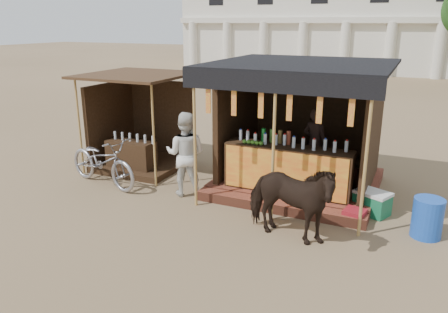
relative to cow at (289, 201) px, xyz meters
The scene contains 10 objects.
ground 1.90m from the cow, 148.82° to the right, with size 120.00×120.00×0.00m, color #846B4C.
main_stall 2.51m from the cow, 101.46° to the left, with size 3.60×3.61×2.78m.
secondary_stall 5.22m from the cow, 153.57° to the left, with size 2.40×2.40×2.38m.
cow is the anchor object (origin of this frame).
motorbike 4.65m from the cow, 169.97° to the left, with size 0.75×2.15×1.13m, color #9A9AA2.
bystander 2.80m from the cow, 157.12° to the left, with size 0.88×0.68×1.81m, color silver.
blue_barrel 2.43m from the cow, 26.86° to the left, with size 0.51×0.51×0.70m, color blue.
red_crate 1.55m from the cow, 48.94° to the left, with size 0.37×0.36×0.28m, color maroon.
cooler 2.12m from the cow, 54.98° to the left, with size 0.76×0.66×0.46m.
background_building 29.42m from the cow, 96.89° to the left, with size 26.00×7.45×8.18m.
Camera 1 is at (3.31, -5.67, 3.56)m, focal length 35.00 mm.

